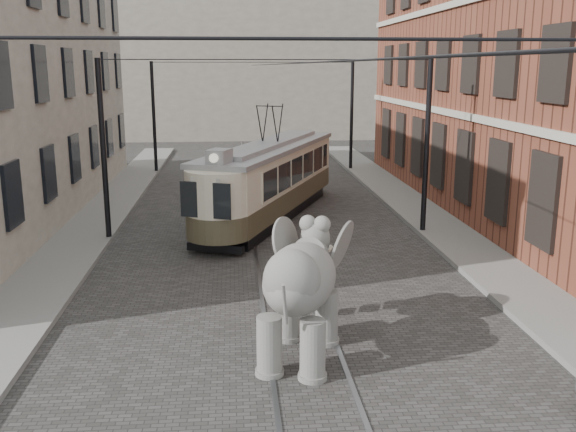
{
  "coord_description": "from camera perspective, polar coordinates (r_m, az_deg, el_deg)",
  "views": [
    {
      "loc": [
        -1.38,
        -15.24,
        5.74
      ],
      "look_at": [
        -0.04,
        0.21,
        2.1
      ],
      "focal_mm": 39.9,
      "sensor_mm": 36.0,
      "label": 1
    }
  ],
  "objects": [
    {
      "name": "tram_rails",
      "position": [
        16.34,
        0.21,
        -7.31
      ],
      "size": [
        1.54,
        80.0,
        0.02
      ],
      "primitive_type": null,
      "color": "slate",
      "rests_on": "ground"
    },
    {
      "name": "catenary",
      "position": [
        20.46,
        -1.6,
        5.51
      ],
      "size": [
        11.0,
        30.2,
        6.0
      ],
      "primitive_type": null,
      "color": "black",
      "rests_on": "ground"
    },
    {
      "name": "elephant",
      "position": [
        12.72,
        1.05,
        -7.21
      ],
      "size": [
        3.51,
        4.76,
        2.6
      ],
      "primitive_type": null,
      "rotation": [
        0.0,
        0.0,
        -0.3
      ],
      "color": "slate",
      "rests_on": "ground"
    },
    {
      "name": "distant_block",
      "position": [
        55.27,
        -3.62,
        14.48
      ],
      "size": [
        28.0,
        10.0,
        14.0
      ],
      "primitive_type": "cube",
      "color": "gray",
      "rests_on": "ground"
    },
    {
      "name": "brick_building",
      "position": [
        27.22,
        22.7,
        12.76
      ],
      "size": [
        8.0,
        26.0,
        12.0
      ],
      "primitive_type": "cube",
      "color": "brown",
      "rests_on": "ground"
    },
    {
      "name": "tram",
      "position": [
        24.53,
        -1.59,
        4.81
      ],
      "size": [
        6.22,
        10.93,
        4.32
      ],
      "primitive_type": null,
      "rotation": [
        0.0,
        0.0,
        -0.39
      ],
      "color": "beige",
      "rests_on": "ground"
    },
    {
      "name": "sidewalk_left",
      "position": [
        17.05,
        -22.29,
        -7.23
      ],
      "size": [
        2.0,
        60.0,
        0.15
      ],
      "primitive_type": "cube",
      "color": "slate",
      "rests_on": "ground"
    },
    {
      "name": "sidewalk_right",
      "position": [
        17.86,
        19.88,
        -6.11
      ],
      "size": [
        2.0,
        60.0,
        0.15
      ],
      "primitive_type": "cube",
      "color": "slate",
      "rests_on": "ground"
    },
    {
      "name": "ground",
      "position": [
        16.34,
        0.21,
        -7.35
      ],
      "size": [
        120.0,
        120.0,
        0.0
      ],
      "primitive_type": "plane",
      "color": "#3F3C3A"
    }
  ]
}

